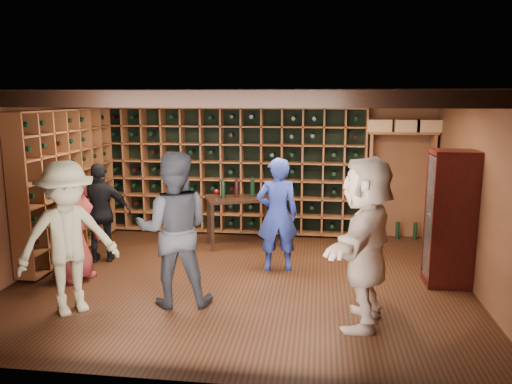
# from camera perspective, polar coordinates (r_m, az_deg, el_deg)

# --- Properties ---
(ground) EXTENTS (6.00, 6.00, 0.00)m
(ground) POSITION_cam_1_polar(r_m,az_deg,el_deg) (6.88, -1.74, -9.98)
(ground) COLOR #33190E
(ground) RESTS_ON ground
(room_shell) EXTENTS (6.00, 6.00, 6.00)m
(room_shell) POSITION_cam_1_polar(r_m,az_deg,el_deg) (6.48, -1.78, 10.61)
(room_shell) COLOR brown
(room_shell) RESTS_ON ground
(wine_rack_back) EXTENTS (4.65, 0.30, 2.20)m
(wine_rack_back) POSITION_cam_1_polar(r_m,az_deg,el_deg) (8.91, -2.75, 2.46)
(wine_rack_back) COLOR brown
(wine_rack_back) RESTS_ON ground
(wine_rack_left) EXTENTS (0.30, 2.65, 2.20)m
(wine_rack_left) POSITION_cam_1_polar(r_m,az_deg,el_deg) (8.25, -20.64, 1.10)
(wine_rack_left) COLOR brown
(wine_rack_left) RESTS_ON ground
(crate_shelf) EXTENTS (1.20, 0.32, 2.07)m
(crate_shelf) POSITION_cam_1_polar(r_m,az_deg,el_deg) (8.82, 16.39, 4.69)
(crate_shelf) COLOR brown
(crate_shelf) RESTS_ON ground
(display_cabinet) EXTENTS (0.55, 0.50, 1.75)m
(display_cabinet) POSITION_cam_1_polar(r_m,az_deg,el_deg) (6.95, 21.23, -3.13)
(display_cabinet) COLOR #390D0B
(display_cabinet) RESTS_ON ground
(man_blue_shirt) EXTENTS (0.66, 0.50, 1.62)m
(man_blue_shirt) POSITION_cam_1_polar(r_m,az_deg,el_deg) (7.03, 2.46, -2.60)
(man_blue_shirt) COLOR navy
(man_blue_shirt) RESTS_ON ground
(man_grey_suit) EXTENTS (1.01, 0.85, 1.83)m
(man_grey_suit) POSITION_cam_1_polar(r_m,az_deg,el_deg) (5.93, -9.37, -4.23)
(man_grey_suit) COLOR black
(man_grey_suit) RESTS_ON ground
(guest_red_floral) EXTENTS (0.67, 0.87, 1.58)m
(guest_red_floral) POSITION_cam_1_polar(r_m,az_deg,el_deg) (7.09, -20.29, -3.34)
(guest_red_floral) COLOR maroon
(guest_red_floral) RESTS_ON ground
(guest_woman_black) EXTENTS (0.94, 0.60, 1.49)m
(guest_woman_black) POSITION_cam_1_polar(r_m,az_deg,el_deg) (7.77, -17.28, -2.31)
(guest_woman_black) COLOR black
(guest_woman_black) RESTS_ON ground
(guest_khaki) EXTENTS (1.27, 1.25, 1.75)m
(guest_khaki) POSITION_cam_1_polar(r_m,az_deg,el_deg) (6.02, -20.71, -4.99)
(guest_khaki) COLOR #807758
(guest_khaki) RESTS_ON ground
(guest_beige) EXTENTS (0.94, 1.79, 1.85)m
(guest_beige) POSITION_cam_1_polar(r_m,az_deg,el_deg) (5.45, 12.40, -5.61)
(guest_beige) COLOR #C2A58E
(guest_beige) RESTS_ON ground
(tasting_table) EXTENTS (1.20, 0.89, 1.09)m
(tasting_table) POSITION_cam_1_polar(r_m,az_deg,el_deg) (8.21, -1.88, -1.26)
(tasting_table) COLOR black
(tasting_table) RESTS_ON ground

